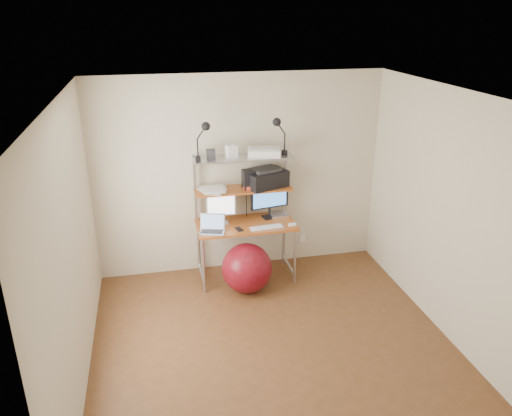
# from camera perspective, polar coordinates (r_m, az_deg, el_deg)

# --- Properties ---
(room) EXTENTS (3.60, 3.60, 3.60)m
(room) POSITION_cam_1_polar(r_m,az_deg,el_deg) (4.60, 2.27, -3.01)
(room) COLOR brown
(room) RESTS_ON ground
(computer_desk) EXTENTS (1.20, 0.60, 1.57)m
(computer_desk) POSITION_cam_1_polar(r_m,az_deg,el_deg) (6.06, -1.31, 0.31)
(computer_desk) COLOR #B75B23
(computer_desk) RESTS_ON ground
(desktop) EXTENTS (1.20, 0.60, 0.00)m
(desktop) POSITION_cam_1_polar(r_m,az_deg,el_deg) (6.09, -1.18, -1.79)
(desktop) COLOR #B75B23
(desktop) RESTS_ON computer_desk
(mid_shelf) EXTENTS (1.18, 0.34, 0.00)m
(mid_shelf) POSITION_cam_1_polar(r_m,az_deg,el_deg) (6.06, -1.45, 2.25)
(mid_shelf) COLOR #B75B23
(mid_shelf) RESTS_ON computer_desk
(top_shelf) EXTENTS (1.18, 0.34, 0.00)m
(top_shelf) POSITION_cam_1_polar(r_m,az_deg,el_deg) (5.93, -1.49, 5.89)
(top_shelf) COLOR #AEAFB3
(top_shelf) RESTS_ON computer_desk
(floor) EXTENTS (3.60, 3.60, 0.00)m
(floor) POSITION_cam_1_polar(r_m,az_deg,el_deg) (5.25, 2.06, -15.48)
(floor) COLOR brown
(floor) RESTS_ON ground
(wall_outlet) EXTENTS (0.08, 0.01, 0.12)m
(wall_outlet) POSITION_cam_1_polar(r_m,az_deg,el_deg) (6.77, 5.36, -3.43)
(wall_outlet) COLOR white
(wall_outlet) RESTS_ON room
(monitor_silver) EXTENTS (0.36, 0.14, 0.40)m
(monitor_silver) POSITION_cam_1_polar(r_m,az_deg,el_deg) (6.04, -4.02, 0.11)
(monitor_silver) COLOR silver
(monitor_silver) RESTS_ON desktop
(monitor_black) EXTENTS (0.50, 0.17, 0.50)m
(monitor_black) POSITION_cam_1_polar(r_m,az_deg,el_deg) (6.19, 1.57, 1.12)
(monitor_black) COLOR black
(monitor_black) RESTS_ON desktop
(laptop) EXTENTS (0.35, 0.31, 0.26)m
(laptop) POSITION_cam_1_polar(r_m,az_deg,el_deg) (5.89, -5.02, -2.29)
(laptop) COLOR silver
(laptop) RESTS_ON desktop
(keyboard) EXTENTS (0.40, 0.14, 0.01)m
(keyboard) POSITION_cam_1_polar(r_m,az_deg,el_deg) (5.97, 1.20, -2.23)
(keyboard) COLOR white
(keyboard) RESTS_ON desktop
(mouse) EXTENTS (0.09, 0.06, 0.02)m
(mouse) POSITION_cam_1_polar(r_m,az_deg,el_deg) (6.05, 4.16, -1.89)
(mouse) COLOR white
(mouse) RESTS_ON desktop
(mac_mini) EXTENTS (0.22, 0.22, 0.04)m
(mac_mini) POSITION_cam_1_polar(r_m,az_deg,el_deg) (6.30, 2.61, -0.77)
(mac_mini) COLOR silver
(mac_mini) RESTS_ON desktop
(phone) EXTENTS (0.09, 0.13, 0.01)m
(phone) POSITION_cam_1_polar(r_m,az_deg,el_deg) (5.93, -1.96, -2.44)
(phone) COLOR black
(phone) RESTS_ON desktop
(printer) EXTENTS (0.57, 0.48, 0.23)m
(printer) POSITION_cam_1_polar(r_m,az_deg,el_deg) (6.10, 1.09, 3.47)
(printer) COLOR black
(printer) RESTS_ON mid_shelf
(nas_cube) EXTENTS (0.16, 0.16, 0.23)m
(nas_cube) POSITION_cam_1_polar(r_m,az_deg,el_deg) (6.02, -0.78, 3.30)
(nas_cube) COLOR black
(nas_cube) RESTS_ON mid_shelf
(red_box) EXTENTS (0.20, 0.16, 0.05)m
(red_box) POSITION_cam_1_polar(r_m,az_deg,el_deg) (6.02, -0.55, 2.37)
(red_box) COLOR #B2351C
(red_box) RESTS_ON mid_shelf
(scanner) EXTENTS (0.42, 0.32, 0.10)m
(scanner) POSITION_cam_1_polar(r_m,az_deg,el_deg) (5.96, 0.90, 6.44)
(scanner) COLOR white
(scanner) RESTS_ON top_shelf
(box_white) EXTENTS (0.15, 0.13, 0.14)m
(box_white) POSITION_cam_1_polar(r_m,az_deg,el_deg) (5.88, -2.81, 6.44)
(box_white) COLOR white
(box_white) RESTS_ON top_shelf
(box_grey) EXTENTS (0.11, 0.11, 0.10)m
(box_grey) POSITION_cam_1_polar(r_m,az_deg,el_deg) (5.87, -5.19, 6.17)
(box_grey) COLOR #2F2E31
(box_grey) RESTS_ON top_shelf
(clip_lamp_left) EXTENTS (0.18, 0.10, 0.45)m
(clip_lamp_left) POSITION_cam_1_polar(r_m,az_deg,el_deg) (5.71, -5.95, 8.55)
(clip_lamp_left) COLOR black
(clip_lamp_left) RESTS_ON top_shelf
(clip_lamp_right) EXTENTS (0.18, 0.10, 0.45)m
(clip_lamp_right) POSITION_cam_1_polar(r_m,az_deg,el_deg) (5.91, 2.58, 9.11)
(clip_lamp_right) COLOR black
(clip_lamp_right) RESTS_ON top_shelf
(exercise_ball) EXTENTS (0.60, 0.60, 0.60)m
(exercise_ball) POSITION_cam_1_polar(r_m,az_deg,el_deg) (5.99, -1.05, -6.89)
(exercise_ball) COLOR maroon
(exercise_ball) RESTS_ON floor
(paper_stack) EXTENTS (0.38, 0.41, 0.03)m
(paper_stack) POSITION_cam_1_polar(r_m,az_deg,el_deg) (6.00, -4.91, 2.12)
(paper_stack) COLOR white
(paper_stack) RESTS_ON mid_shelf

